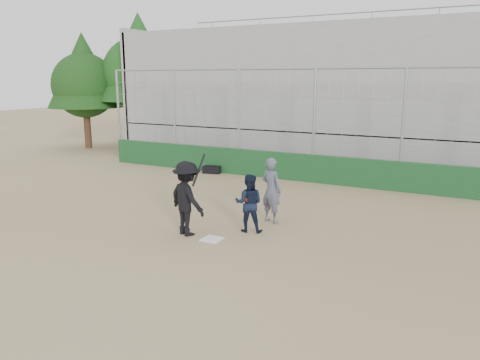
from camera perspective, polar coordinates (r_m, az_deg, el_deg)
The scene contains 10 objects.
ground at distance 10.98m, azimuth -3.44°, elevation -7.26°, with size 90.00×90.00×0.00m, color olive.
home_plate at distance 10.97m, azimuth -3.44°, elevation -7.20°, with size 0.44×0.44×0.02m, color white.
backstop at distance 16.94m, azimuth 8.88°, elevation 2.93°, with size 18.10×0.25×4.04m.
bleachers at distance 21.48m, azimuth 13.44°, elevation 9.98°, with size 20.25×6.70×6.98m.
tree_left at distance 25.74m, azimuth -12.13°, elevation 13.63°, with size 4.48×4.48×7.00m.
tree_right at distance 26.32m, azimuth -18.48°, elevation 11.87°, with size 3.84×3.84×6.00m.
batter_at_plate at distance 11.13m, azimuth -6.48°, elevation -2.24°, with size 1.32×1.04×1.93m.
catcher_crouched at distance 11.35m, azimuth 1.08°, elevation -3.97°, with size 0.82×0.71×0.99m.
umpire at distance 12.08m, azimuth 3.83°, elevation -1.64°, with size 0.62×0.41×1.53m, color #4B5160.
equipment_bag at distance 18.44m, azimuth -3.47°, elevation 1.26°, with size 0.73×0.44×0.33m.
Camera 1 is at (5.39, -8.83, 3.67)m, focal length 35.00 mm.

